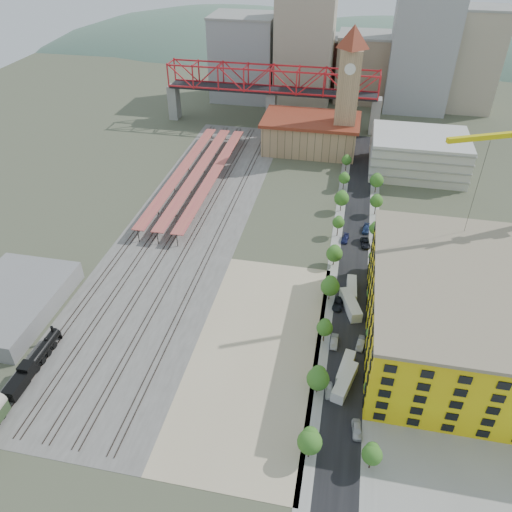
% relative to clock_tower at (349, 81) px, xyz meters
% --- Properties ---
extents(ground, '(400.00, 400.00, 0.00)m').
position_rel_clock_tower_xyz_m(ground, '(-8.00, -79.99, -28.70)').
color(ground, '#474C38').
rests_on(ground, ground).
extents(ballast_strip, '(36.00, 165.00, 0.06)m').
position_rel_clock_tower_xyz_m(ballast_strip, '(-44.00, -62.49, -28.67)').
color(ballast_strip, '#605E59').
rests_on(ballast_strip, ground).
extents(dirt_lot, '(28.00, 67.00, 0.06)m').
position_rel_clock_tower_xyz_m(dirt_lot, '(-12.00, -111.49, -28.67)').
color(dirt_lot, tan).
rests_on(dirt_lot, ground).
extents(street_asphalt, '(12.00, 170.00, 0.06)m').
position_rel_clock_tower_xyz_m(street_asphalt, '(8.00, -64.99, -28.67)').
color(street_asphalt, black).
rests_on(street_asphalt, ground).
extents(sidewalk_west, '(3.00, 170.00, 0.04)m').
position_rel_clock_tower_xyz_m(sidewalk_west, '(2.50, -64.99, -28.68)').
color(sidewalk_west, gray).
rests_on(sidewalk_west, ground).
extents(sidewalk_east, '(3.00, 170.00, 0.04)m').
position_rel_clock_tower_xyz_m(sidewalk_east, '(13.50, -64.99, -28.68)').
color(sidewalk_east, gray).
rests_on(sidewalk_east, ground).
extents(construction_pad, '(50.00, 90.00, 0.06)m').
position_rel_clock_tower_xyz_m(construction_pad, '(37.00, -99.99, -28.67)').
color(construction_pad, gray).
rests_on(construction_pad, ground).
extents(rail_tracks, '(26.56, 160.00, 0.18)m').
position_rel_clock_tower_xyz_m(rail_tracks, '(-45.80, -62.49, -28.55)').
color(rail_tracks, '#382B23').
rests_on(rail_tracks, ground).
extents(platform_canopies, '(16.00, 80.00, 4.12)m').
position_rel_clock_tower_xyz_m(platform_canopies, '(-49.00, -34.99, -24.70)').
color(platform_canopies, '#C2624A').
rests_on(platform_canopies, ground).
extents(station_hall, '(38.00, 24.00, 13.10)m').
position_rel_clock_tower_xyz_m(station_hall, '(-13.00, 2.01, -22.03)').
color(station_hall, tan).
rests_on(station_hall, ground).
extents(clock_tower, '(12.00, 12.00, 52.00)m').
position_rel_clock_tower_xyz_m(clock_tower, '(0.00, 0.00, 0.00)').
color(clock_tower, tan).
rests_on(clock_tower, ground).
extents(parking_garage, '(34.00, 26.00, 14.00)m').
position_rel_clock_tower_xyz_m(parking_garage, '(28.00, -9.99, -21.70)').
color(parking_garage, silver).
rests_on(parking_garage, ground).
extents(truss_bridge, '(94.00, 9.60, 25.60)m').
position_rel_clock_tower_xyz_m(truss_bridge, '(-33.00, 25.01, -9.83)').
color(truss_bridge, gray).
rests_on(truss_bridge, ground).
extents(construction_building, '(44.60, 50.60, 18.80)m').
position_rel_clock_tower_xyz_m(construction_building, '(34.00, -99.99, -19.29)').
color(construction_building, gold).
rests_on(construction_building, ground).
extents(warehouse, '(22.00, 32.00, 5.00)m').
position_rel_clock_tower_xyz_m(warehouse, '(-74.00, -109.99, -26.20)').
color(warehouse, gray).
rests_on(warehouse, ground).
extents(street_trees, '(15.40, 124.40, 8.00)m').
position_rel_clock_tower_xyz_m(street_trees, '(8.00, -74.99, -28.70)').
color(street_trees, '#366E21').
rests_on(street_trees, ground).
extents(skyline, '(133.00, 46.00, 60.00)m').
position_rel_clock_tower_xyz_m(skyline, '(-0.53, 62.32, -5.89)').
color(skyline, '#9EA0A3').
rests_on(skyline, ground).
extents(distant_hills, '(647.00, 264.00, 227.00)m').
position_rel_clock_tower_xyz_m(distant_hills, '(37.28, 180.01, -108.23)').
color(distant_hills, '#4C6B59').
rests_on(distant_hills, ground).
extents(locomotive, '(2.63, 20.31, 5.08)m').
position_rel_clock_tower_xyz_m(locomotive, '(-58.00, -125.29, -26.80)').
color(locomotive, black).
rests_on(locomotive, ground).
extents(site_trailer_a, '(5.26, 10.46, 2.77)m').
position_rel_clock_tower_xyz_m(site_trailer_a, '(8.00, -117.31, -27.31)').
color(site_trailer_a, silver).
rests_on(site_trailer_a, ground).
extents(site_trailer_b, '(3.92, 9.19, 2.44)m').
position_rel_clock_tower_xyz_m(site_trailer_b, '(8.00, -113.35, -27.48)').
color(site_trailer_b, silver).
rests_on(site_trailer_b, ground).
extents(site_trailer_c, '(6.11, 10.74, 2.85)m').
position_rel_clock_tower_xyz_m(site_trailer_c, '(8.00, -92.68, -27.27)').
color(site_trailer_c, silver).
rests_on(site_trailer_c, ground).
extents(site_trailer_d, '(2.82, 9.09, 2.46)m').
position_rel_clock_tower_xyz_m(site_trailer_d, '(8.00, -86.10, -27.47)').
color(site_trailer_d, silver).
rests_on(site_trailer_d, ground).
extents(car_0, '(2.31, 4.51, 1.47)m').
position_rel_clock_tower_xyz_m(car_0, '(5.00, -119.70, -27.96)').
color(car_0, silver).
rests_on(car_0, ground).
extents(car_1, '(1.74, 4.77, 1.56)m').
position_rel_clock_tower_xyz_m(car_1, '(5.00, -105.51, -27.92)').
color(car_1, gray).
rests_on(car_1, ground).
extents(car_2, '(3.07, 5.58, 1.48)m').
position_rel_clock_tower_xyz_m(car_2, '(5.00, -92.27, -27.96)').
color(car_2, black).
rests_on(car_2, ground).
extents(car_3, '(2.45, 4.88, 1.36)m').
position_rel_clock_tower_xyz_m(car_3, '(5.00, -62.26, -28.02)').
color(car_3, navy).
rests_on(car_3, ground).
extents(car_4, '(2.40, 4.84, 1.59)m').
position_rel_clock_tower_xyz_m(car_4, '(11.00, -128.07, -27.90)').
color(car_4, silver).
rests_on(car_4, ground).
extents(car_5, '(2.48, 5.06, 1.60)m').
position_rel_clock_tower_xyz_m(car_5, '(11.00, -104.90, -27.90)').
color(car_5, gray).
rests_on(car_5, ground).
extents(car_6, '(3.35, 5.80, 1.52)m').
position_rel_clock_tower_xyz_m(car_6, '(11.00, -63.48, -27.94)').
color(car_6, black).
rests_on(car_6, ground).
extents(car_7, '(2.49, 5.20, 1.46)m').
position_rel_clock_tower_xyz_m(car_7, '(11.00, -55.59, -27.97)').
color(car_7, navy).
rests_on(car_7, ground).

